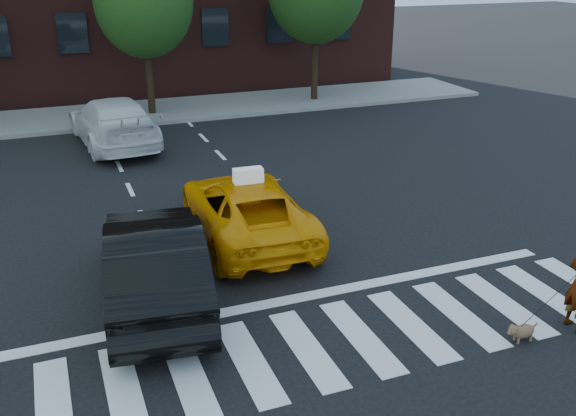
{
  "coord_description": "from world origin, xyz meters",
  "views": [
    {
      "loc": [
        -3.56,
        -8.27,
        6.16
      ],
      "look_at": [
        0.99,
        3.41,
        1.1
      ],
      "focal_mm": 40.0,
      "sensor_mm": 36.0,
      "label": 1
    }
  ],
  "objects_px": {
    "taxi": "(246,208)",
    "black_sedan": "(155,261)",
    "white_suv": "(113,121)",
    "dog": "(521,331)"
  },
  "relations": [
    {
      "from": "taxi",
      "to": "black_sedan",
      "type": "relative_size",
      "value": 1.01
    },
    {
      "from": "white_suv",
      "to": "black_sedan",
      "type": "bearing_deg",
      "value": 81.33
    },
    {
      "from": "white_suv",
      "to": "dog",
      "type": "xyz_separation_m",
      "value": [
        4.85,
        -14.56,
        -0.61
      ]
    },
    {
      "from": "white_suv",
      "to": "dog",
      "type": "bearing_deg",
      "value": 102.9
    },
    {
      "from": "black_sedan",
      "to": "white_suv",
      "type": "bearing_deg",
      "value": -86.17
    },
    {
      "from": "white_suv",
      "to": "dog",
      "type": "relative_size",
      "value": 9.37
    },
    {
      "from": "dog",
      "to": "white_suv",
      "type": "bearing_deg",
      "value": 111.35
    },
    {
      "from": "black_sedan",
      "to": "dog",
      "type": "height_order",
      "value": "black_sedan"
    },
    {
      "from": "black_sedan",
      "to": "white_suv",
      "type": "distance_m",
      "value": 10.98
    },
    {
      "from": "black_sedan",
      "to": "taxi",
      "type": "bearing_deg",
      "value": -131.46
    }
  ]
}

